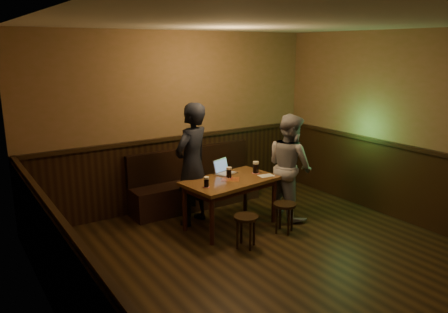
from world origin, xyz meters
name	(u,v)px	position (x,y,z in m)	size (l,w,h in m)	color
room	(295,173)	(0.00, 0.22, 1.20)	(5.04, 6.04, 2.84)	black
bench	(195,187)	(0.17, 2.75, 0.31)	(2.20, 0.50, 0.95)	black
pub_table	(230,185)	(0.17, 1.72, 0.62)	(1.42, 0.93, 0.72)	#5A2F19
stool_left	(246,222)	(-0.05, 1.04, 0.35)	(0.36, 0.36, 0.43)	black
stool_right	(285,209)	(0.68, 1.12, 0.34)	(0.38, 0.38, 0.43)	black
pint_left	(206,182)	(-0.30, 1.60, 0.79)	(0.09, 0.09, 0.15)	#AC1524
pint_mid	(229,172)	(0.19, 1.79, 0.80)	(0.10, 0.10, 0.16)	#AC1524
pint_right	(256,167)	(0.66, 1.77, 0.81)	(0.12, 0.12, 0.18)	#AC1524
laptop	(224,170)	(0.25, 2.01, 0.77)	(0.36, 0.32, 0.21)	silver
menu	(266,176)	(0.70, 1.57, 0.72)	(0.22, 0.15, 0.00)	silver
person_suit	(192,164)	(-0.22, 2.15, 0.90)	(0.65, 0.43, 1.80)	black
person_grey	(290,166)	(1.14, 1.56, 0.80)	(0.78, 0.61, 1.60)	gray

